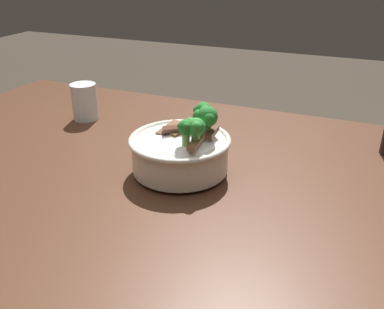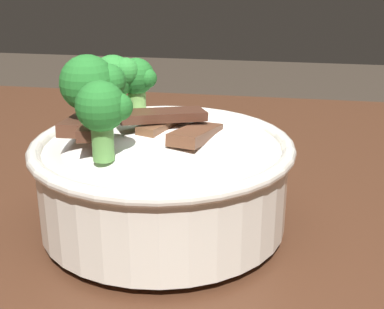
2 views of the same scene
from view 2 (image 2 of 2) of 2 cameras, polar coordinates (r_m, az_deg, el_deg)
The scene contains 1 object.
rice_bowl at distance 0.46m, azimuth -3.47°, elevation -1.28°, with size 0.22×0.22×0.16m.
Camera 2 is at (-0.04, -0.43, 1.02)m, focal length 50.79 mm.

